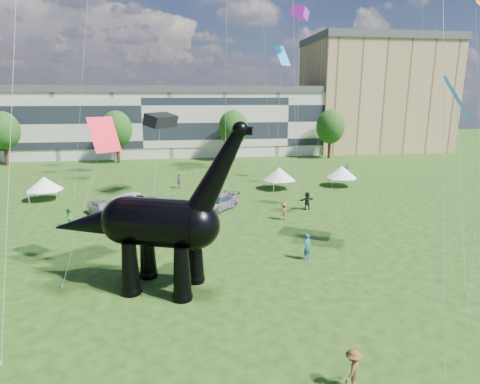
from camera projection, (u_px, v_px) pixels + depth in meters
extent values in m
plane|color=#16330C|center=(211.00, 327.00, 20.11)|extent=(220.00, 220.00, 0.00)
cube|color=beige|center=(145.00, 124.00, 77.22)|extent=(78.00, 11.00, 12.00)
cube|color=tan|center=(374.00, 97.00, 85.70)|extent=(28.00, 18.00, 22.00)
cylinder|color=#382314|center=(6.00, 156.00, 66.49)|extent=(0.56, 0.56, 3.20)
ellipsoid|color=#14380F|center=(3.00, 127.00, 65.38)|extent=(5.20, 5.20, 6.24)
cylinder|color=#382314|center=(118.00, 154.00, 69.03)|extent=(0.56, 0.56, 3.20)
ellipsoid|color=#14380F|center=(116.00, 126.00, 67.92)|extent=(5.20, 5.20, 6.24)
cylinder|color=#382314|center=(233.00, 151.00, 71.85)|extent=(0.56, 0.56, 3.20)
ellipsoid|color=#14380F|center=(233.00, 125.00, 70.74)|extent=(5.20, 5.20, 6.24)
cylinder|color=#382314|center=(329.00, 149.00, 74.38)|extent=(0.56, 0.56, 3.20)
ellipsoid|color=#14380F|center=(331.00, 124.00, 73.28)|extent=(5.20, 5.20, 6.24)
cone|color=black|center=(130.00, 269.00, 23.16)|extent=(1.41, 1.41, 3.16)
sphere|color=black|center=(132.00, 291.00, 23.49)|extent=(1.16, 1.16, 1.16)
cone|color=black|center=(148.00, 254.00, 25.36)|extent=(1.41, 1.41, 3.16)
sphere|color=black|center=(149.00, 274.00, 25.69)|extent=(1.16, 1.16, 1.16)
cone|color=black|center=(182.00, 274.00, 22.50)|extent=(1.41, 1.41, 3.16)
sphere|color=black|center=(183.00, 296.00, 22.83)|extent=(1.16, 1.16, 1.16)
cone|color=black|center=(195.00, 258.00, 24.70)|extent=(1.41, 1.41, 3.16)
sphere|color=black|center=(196.00, 279.00, 25.03)|extent=(1.16, 1.16, 1.16)
cylinder|color=black|center=(160.00, 223.00, 23.36)|extent=(5.15, 4.23, 2.85)
sphere|color=black|center=(125.00, 220.00, 23.83)|extent=(2.85, 2.85, 2.85)
sphere|color=black|center=(196.00, 225.00, 22.90)|extent=(2.74, 2.74, 2.74)
cone|color=black|center=(217.00, 174.00, 21.92)|extent=(4.27, 2.88, 5.58)
sphere|color=black|center=(240.00, 130.00, 21.08)|extent=(0.89, 0.89, 0.89)
cylinder|color=black|center=(246.00, 131.00, 21.03)|extent=(0.85, 0.70, 0.46)
cone|color=black|center=(93.00, 223.00, 24.36)|extent=(6.00, 4.05, 3.09)
imported|color=silver|center=(103.00, 208.00, 38.61)|extent=(3.84, 4.68, 1.50)
imported|color=slate|center=(161.00, 205.00, 39.70)|extent=(5.07, 3.60, 1.59)
imported|color=silver|center=(137.00, 200.00, 41.60)|extent=(5.87, 4.52, 1.48)
imported|color=#595960|center=(218.00, 203.00, 40.56)|extent=(5.09, 5.28, 1.51)
cube|color=silver|center=(279.00, 180.00, 49.69)|extent=(3.71, 3.71, 0.12)
cone|color=silver|center=(279.00, 174.00, 49.50)|extent=(4.70, 4.70, 1.54)
cylinder|color=#999999|center=(274.00, 188.00, 48.00)|extent=(0.06, 0.06, 1.13)
cylinder|color=#999999|center=(295.00, 186.00, 49.04)|extent=(0.06, 0.06, 1.13)
cylinder|color=#999999|center=(263.00, 183.00, 50.60)|extent=(0.06, 0.06, 1.13)
cylinder|color=#999999|center=(284.00, 181.00, 51.64)|extent=(0.06, 0.06, 1.13)
cube|color=white|center=(341.00, 178.00, 51.29)|extent=(3.45, 3.45, 0.12)
cone|color=white|center=(342.00, 172.00, 51.10)|extent=(4.38, 4.38, 1.48)
cylinder|color=#999999|center=(332.00, 184.00, 50.13)|extent=(0.06, 0.06, 1.09)
cylinder|color=#999999|center=(354.00, 184.00, 50.02)|extent=(0.06, 0.06, 1.09)
cylinder|color=#999999|center=(328.00, 180.00, 52.81)|extent=(0.06, 0.06, 1.09)
cylinder|color=#999999|center=(349.00, 180.00, 52.70)|extent=(0.06, 0.06, 1.09)
cube|color=white|center=(45.00, 190.00, 44.48)|extent=(3.20, 3.20, 0.12)
cone|color=white|center=(44.00, 183.00, 44.30)|extent=(4.05, 4.05, 1.48)
cylinder|color=#999999|center=(29.00, 199.00, 43.00)|extent=(0.06, 0.06, 1.08)
cylinder|color=#999999|center=(56.00, 197.00, 43.61)|extent=(0.06, 0.06, 1.08)
cylinder|color=#999999|center=(35.00, 193.00, 45.61)|extent=(0.06, 0.06, 1.08)
cylinder|color=#999999|center=(61.00, 192.00, 46.22)|extent=(0.06, 0.06, 1.08)
imported|color=#399046|center=(68.00, 217.00, 35.37)|extent=(0.78, 0.93, 1.70)
imported|color=#245A87|center=(307.00, 247.00, 28.29)|extent=(0.81, 0.80, 1.89)
imported|color=brown|center=(284.00, 211.00, 37.40)|extent=(1.17, 1.21, 1.65)
imported|color=brown|center=(353.00, 370.00, 15.72)|extent=(1.22, 1.24, 1.72)
imported|color=#306579|center=(347.00, 169.00, 59.19)|extent=(0.68, 0.61, 1.57)
imported|color=#6A3981|center=(179.00, 181.00, 50.22)|extent=(0.46, 1.06, 1.79)
imported|color=black|center=(307.00, 201.00, 40.73)|extent=(1.80, 0.96, 1.85)
plane|color=red|center=(104.00, 135.00, 24.60)|extent=(2.50, 2.19, 2.10)
plane|color=blue|center=(457.00, 98.00, 26.90)|extent=(3.25, 3.81, 2.79)
cube|color=black|center=(161.00, 120.00, 44.93)|extent=(3.98, 4.58, 1.71)
plane|color=#1386CE|center=(282.00, 55.00, 57.69)|extent=(3.46, 3.22, 2.86)
cube|color=purple|center=(300.00, 13.00, 54.25)|extent=(3.59, 4.58, 1.63)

